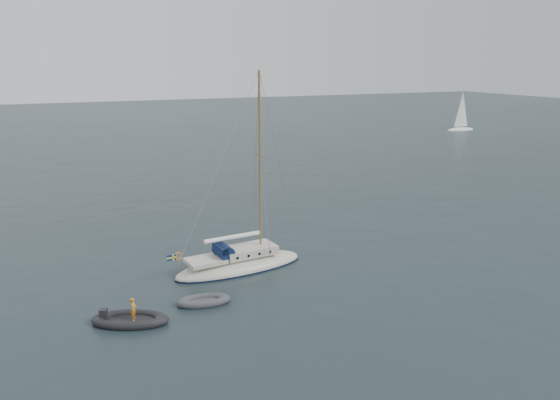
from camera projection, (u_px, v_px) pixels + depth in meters
name	position (u px, v px, depth m)	size (l,w,h in m)	color
ground	(273.00, 282.00, 31.38)	(300.00, 300.00, 0.00)	black
sailboat	(239.00, 254.00, 33.15)	(8.70, 2.61, 12.39)	beige
dinghy	(204.00, 301.00, 28.52)	(2.83, 1.28, 0.41)	#45454A
rib	(130.00, 319.00, 26.40)	(3.78, 1.72, 1.35)	black
distant_yacht_b	(462.00, 112.00, 98.22)	(5.79, 3.09, 7.67)	white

